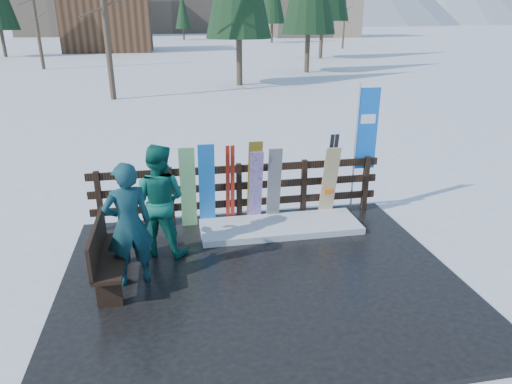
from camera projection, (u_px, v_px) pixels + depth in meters
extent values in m
plane|color=white|center=(261.00, 281.00, 7.05)|extent=(700.00, 700.00, 0.00)
cube|color=black|center=(261.00, 279.00, 7.03)|extent=(6.00, 5.00, 0.08)
cube|color=black|center=(100.00, 201.00, 8.39)|extent=(0.10, 0.10, 1.15)
cube|color=black|center=(171.00, 197.00, 8.61)|extent=(0.10, 0.10, 1.15)
cube|color=black|center=(239.00, 192.00, 8.83)|extent=(0.10, 0.10, 1.15)
cube|color=black|center=(304.00, 188.00, 9.06)|extent=(0.10, 0.10, 1.15)
cube|color=black|center=(365.00, 184.00, 9.28)|extent=(0.10, 0.10, 1.15)
cube|color=black|center=(239.00, 203.00, 8.91)|extent=(5.60, 0.05, 0.14)
cube|color=black|center=(239.00, 186.00, 8.79)|extent=(5.60, 0.05, 0.14)
cube|color=black|center=(239.00, 169.00, 8.66)|extent=(5.60, 0.05, 0.14)
cube|color=white|center=(280.00, 226.00, 8.58)|extent=(2.98, 1.00, 0.12)
cube|color=black|center=(112.00, 257.00, 6.70)|extent=(0.40, 1.50, 0.06)
cube|color=black|center=(109.00, 292.00, 6.23)|extent=(0.34, 0.06, 0.45)
cube|color=black|center=(118.00, 251.00, 7.33)|extent=(0.34, 0.06, 0.45)
cube|color=black|center=(97.00, 241.00, 6.57)|extent=(0.05, 1.50, 0.50)
cube|color=blue|center=(207.00, 186.00, 8.43)|extent=(0.30, 0.30, 1.65)
cube|color=silver|center=(188.00, 188.00, 8.38)|extent=(0.28, 0.27, 1.61)
cube|color=gold|center=(254.00, 183.00, 8.58)|extent=(0.26, 0.33, 1.67)
cube|color=silver|center=(256.00, 187.00, 8.62)|extent=(0.25, 0.32, 1.47)
cube|color=black|center=(274.00, 185.00, 8.68)|extent=(0.26, 0.24, 1.50)
cube|color=silver|center=(329.00, 182.00, 8.87)|extent=(0.30, 0.34, 1.48)
cube|color=#B52616|center=(228.00, 185.00, 8.58)|extent=(0.07, 0.23, 1.58)
cube|color=#B52616|center=(233.00, 185.00, 8.59)|extent=(0.08, 0.23, 1.58)
cube|color=black|center=(328.00, 176.00, 8.89)|extent=(0.08, 0.29, 1.71)
cube|color=black|center=(332.00, 175.00, 8.91)|extent=(0.08, 0.29, 1.71)
cylinder|color=silver|center=(355.00, 149.00, 9.02)|extent=(0.04, 0.04, 2.60)
cube|color=blue|center=(367.00, 129.00, 8.92)|extent=(0.42, 0.02, 1.60)
imported|color=#18574F|center=(129.00, 225.00, 6.57)|extent=(0.78, 0.62, 1.88)
imported|color=#106251|center=(159.00, 200.00, 7.44)|extent=(1.12, 1.01, 1.89)
cube|color=tan|center=(313.00, 2.00, 96.93)|extent=(18.00, 12.00, 14.00)
cube|color=brown|center=(108.00, 17.00, 54.77)|extent=(10.00, 8.00, 8.00)
cylinder|color=#382B1E|center=(34.00, 5.00, 34.70)|extent=(0.28, 0.28, 9.53)
cylinder|color=#382B1E|center=(345.00, 13.00, 59.71)|extent=(0.28, 0.28, 9.02)
cone|color=black|center=(272.00, 4.00, 73.78)|extent=(4.30, 4.30, 11.95)
cone|color=black|center=(183.00, 17.00, 84.04)|extent=(2.86, 2.86, 7.95)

